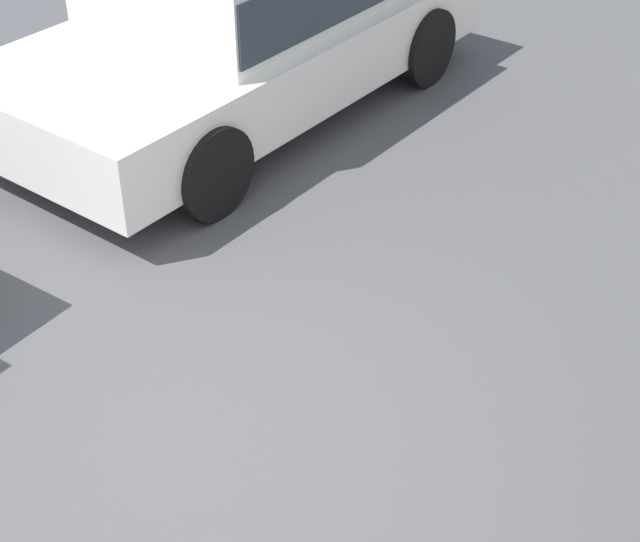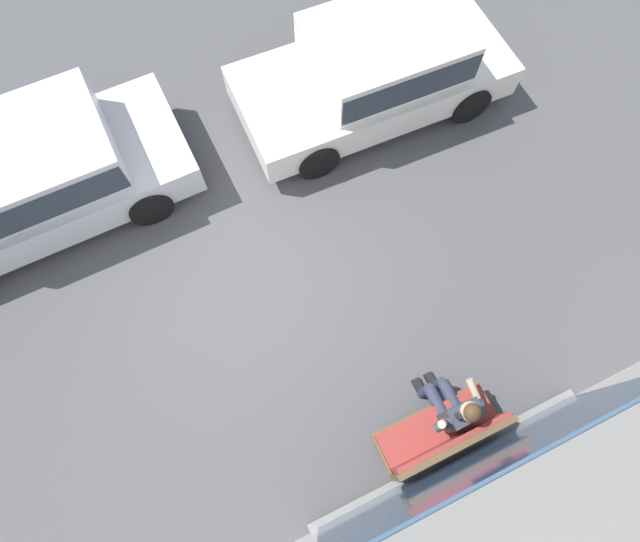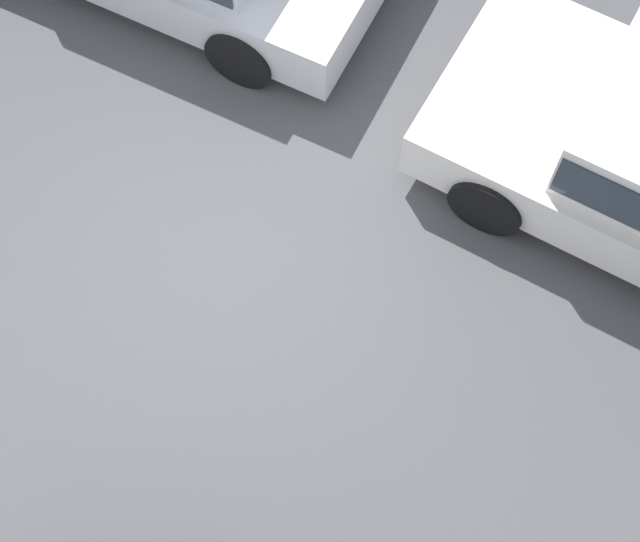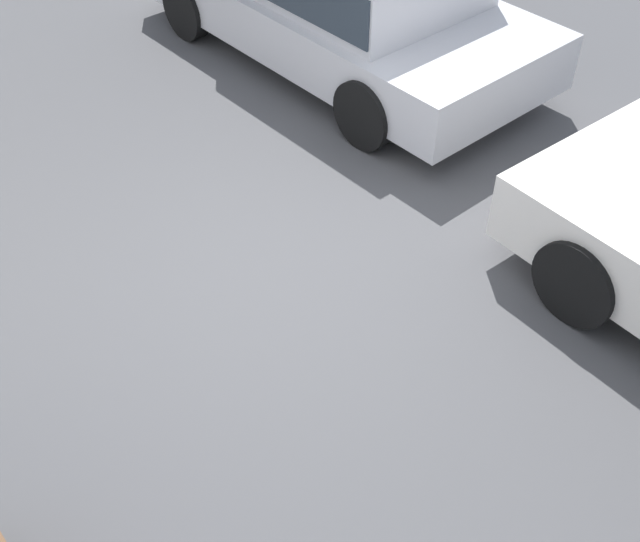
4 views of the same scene
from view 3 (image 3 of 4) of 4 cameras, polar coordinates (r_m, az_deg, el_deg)
The scene contains 1 object.
ground_plane at distance 8.12m, azimuth -4.92°, elevation 1.16°, with size 60.00×60.00×0.00m, color #4C4C4F.
Camera 3 is at (-2.17, 2.60, 7.38)m, focal length 55.00 mm.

